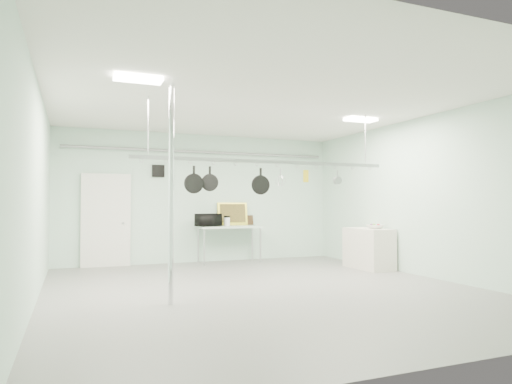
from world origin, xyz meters
name	(u,v)px	position (x,y,z in m)	size (l,w,h in m)	color
floor	(263,289)	(0.00, 0.00, 0.00)	(8.00, 8.00, 0.00)	gray
ceiling	(263,102)	(0.00, 0.00, 3.19)	(7.00, 8.00, 0.02)	silver
back_wall	(202,198)	(0.00, 3.99, 1.60)	(7.00, 0.02, 3.20)	silver
right_wall	(425,196)	(3.49, 0.00, 1.60)	(0.02, 8.00, 3.20)	silver
door	(106,221)	(-2.30, 3.94, 1.05)	(1.10, 0.10, 2.20)	silver
wall_vent	(158,171)	(-1.10, 3.97, 2.25)	(0.30, 0.04, 0.30)	black
conduit_pipe	(203,152)	(0.00, 3.90, 2.75)	(0.07, 0.07, 6.60)	gray
chrome_pole	(171,193)	(-1.70, -0.60, 1.60)	(0.08, 0.08, 3.20)	silver
prep_table	(229,229)	(0.60, 3.60, 0.83)	(1.60, 0.70, 0.91)	#B2D1BF
side_cabinet	(369,248)	(3.15, 1.40, 0.45)	(0.60, 1.20, 0.90)	silver
pot_rack	(267,160)	(0.20, 0.30, 2.23)	(4.80, 0.06, 1.00)	#B7B7BC
light_panel_left	(138,79)	(-2.20, -0.80, 3.16)	(0.65, 0.30, 0.05)	white
light_panel_right	(361,120)	(2.40, 0.60, 3.16)	(0.65, 0.30, 0.05)	white
microwave	(208,220)	(0.03, 3.52, 1.06)	(0.56, 0.38, 0.31)	black
coffee_canister	(227,222)	(0.54, 3.61, 1.01)	(0.15, 0.15, 0.21)	white
painting_large	(232,214)	(0.78, 3.90, 1.20)	(0.78, 0.05, 0.58)	gold
painting_small	(248,220)	(1.20, 3.90, 1.03)	(0.30, 0.04, 0.25)	#332212
fruit_bowl	(375,227)	(3.18, 1.19, 0.94)	(0.36, 0.36, 0.09)	silver
skillet_left	(194,180)	(-1.14, 0.30, 1.85)	(0.33, 0.06, 0.46)	black
skillet_mid	(210,178)	(-0.86, 0.30, 1.89)	(0.29, 0.06, 0.40)	black
skillet_right	(261,181)	(0.07, 0.30, 1.86)	(0.34, 0.06, 0.46)	black
whisk	(280,177)	(0.46, 0.30, 1.93)	(0.18, 0.18, 0.32)	silver
grater	(306,176)	(0.98, 0.30, 1.96)	(0.10, 0.02, 0.24)	gold
saucepan	(337,177)	(1.66, 0.30, 1.95)	(0.14, 0.09, 0.27)	silver
fruit_cluster	(375,225)	(3.18, 1.19, 0.98)	(0.24, 0.24, 0.09)	red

